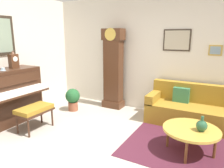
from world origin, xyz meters
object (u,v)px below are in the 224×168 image
(piano_bench, at_px, (34,110))
(mantel_clock, at_px, (14,60))
(couch, at_px, (194,110))
(teacup, at_px, (3,69))
(piano, at_px, (6,97))
(green_jug, at_px, (202,126))
(coffee_table, at_px, (191,130))
(grandfather_clock, at_px, (113,71))
(potted_plant, at_px, (73,98))

(piano_bench, bearing_deg, mantel_clock, 164.33)
(couch, height_order, teacup, teacup)
(piano, distance_m, mantel_clock, 0.79)
(mantel_clock, distance_m, green_jug, 3.89)
(couch, xyz_separation_m, teacup, (-3.42, -1.93, 0.88))
(coffee_table, xyz_separation_m, teacup, (-3.54, -0.72, 0.80))
(green_jug, bearing_deg, piano, -170.37)
(grandfather_clock, height_order, coffee_table, grandfather_clock)
(couch, height_order, potted_plant, couch)
(piano, height_order, green_jug, piano)
(piano_bench, relative_size, coffee_table, 0.80)
(piano, height_order, potted_plant, piano)
(piano, xyz_separation_m, coffee_table, (3.63, 0.66, -0.21))
(green_jug, bearing_deg, potted_plant, 168.11)
(teacup, bearing_deg, couch, 29.50)
(teacup, distance_m, green_jug, 3.81)
(piano_bench, height_order, potted_plant, potted_plant)
(grandfather_clock, height_order, teacup, grandfather_clock)
(piano_bench, distance_m, teacup, 1.05)
(couch, relative_size, potted_plant, 3.39)
(piano_bench, height_order, mantel_clock, mantel_clock)
(piano_bench, height_order, couch, couch)
(piano_bench, xyz_separation_m, couch, (2.73, 1.82, -0.09))
(potted_plant, bearing_deg, grandfather_clock, 43.85)
(piano, distance_m, teacup, 0.61)
(mantel_clock, bearing_deg, piano, -90.33)
(mantel_clock, bearing_deg, couch, 24.55)
(teacup, bearing_deg, grandfather_clock, 56.13)
(piano_bench, relative_size, teacup, 6.03)
(couch, relative_size, coffee_table, 2.16)
(coffee_table, distance_m, potted_plant, 2.97)
(grandfather_clock, height_order, mantel_clock, grandfather_clock)
(coffee_table, relative_size, mantel_clock, 2.32)
(coffee_table, bearing_deg, piano, -169.71)
(potted_plant, bearing_deg, couch, 11.91)
(piano, height_order, coffee_table, piano)
(piano_bench, distance_m, coffee_table, 2.92)
(grandfather_clock, height_order, couch, grandfather_clock)
(piano_bench, distance_m, potted_plant, 1.24)
(mantel_clock, bearing_deg, green_jug, 5.66)
(piano, relative_size, green_jug, 6.00)
(grandfather_clock, bearing_deg, piano, -126.50)
(piano_bench, height_order, teacup, teacup)
(grandfather_clock, relative_size, mantel_clock, 5.34)
(piano_bench, xyz_separation_m, teacup, (-0.69, -0.11, 0.78))
(mantel_clock, relative_size, potted_plant, 0.68)
(mantel_clock, bearing_deg, teacup, -73.86)
(green_jug, height_order, potted_plant, green_jug)
(mantel_clock, relative_size, green_jug, 1.58)
(teacup, bearing_deg, piano_bench, 9.12)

